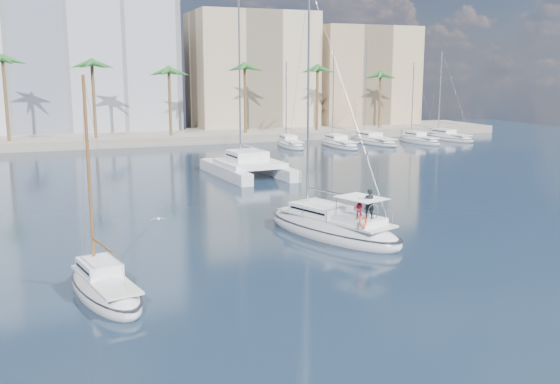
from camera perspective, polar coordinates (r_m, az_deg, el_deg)
name	(u,v)px	position (r m, az deg, el deg)	size (l,w,h in m)	color
ground	(269,251)	(36.31, -0.98, -5.45)	(160.00, 160.00, 0.00)	black
quay	(129,138)	(95.01, -13.60, 4.80)	(120.00, 14.00, 1.20)	gray
building_modern	(36,47)	(105.85, -21.40, 12.24)	(42.00, 16.00, 28.00)	silver
building_beige	(251,73)	(108.19, -2.64, 10.79)	(20.00, 14.00, 20.00)	#C2AE8B
building_tan_right	(361,79)	(114.24, 7.42, 10.22)	(18.00, 12.00, 18.00)	tan
palm_centre	(130,72)	(90.55, -13.55, 10.66)	(3.60, 3.60, 12.30)	brown
palm_right	(349,72)	(100.78, 6.35, 10.89)	(3.60, 3.60, 12.30)	brown
main_sloop	(332,227)	(39.81, 4.79, -3.24)	(7.05, 11.70, 16.57)	silver
small_sloop	(105,288)	(30.23, -15.73, -8.49)	(3.85, 7.79, 10.73)	silver
catamaran	(248,164)	(62.56, -2.96, 2.56)	(6.93, 12.51, 17.62)	silver
seagull	(158,219)	(41.59, -11.07, -2.43)	(1.05, 0.45, 0.19)	silver
moored_yacht_a	(290,147)	(86.49, 0.93, 4.13)	(2.72, 9.35, 11.90)	silver
moored_yacht_b	(339,147)	(87.29, 5.40, 4.15)	(3.14, 10.78, 13.72)	silver
moored_yacht_c	(373,143)	(92.06, 8.49, 4.43)	(3.55, 12.21, 15.54)	silver
moored_yacht_d	(419,143)	(93.73, 12.57, 4.40)	(2.72, 9.35, 11.90)	silver
moored_yacht_e	(448,140)	(99.04, 15.10, 4.62)	(3.14, 10.78, 13.72)	silver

